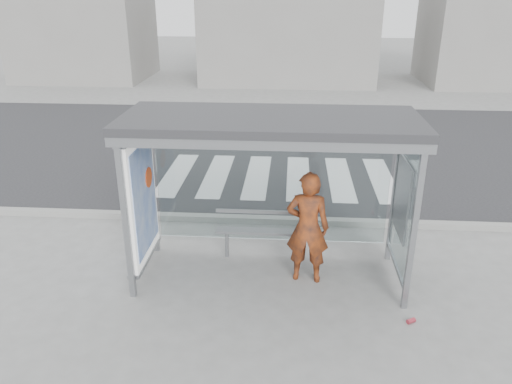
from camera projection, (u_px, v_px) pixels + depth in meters
ground at (269, 276)px, 8.02m from camera, size 80.00×80.00×0.00m
road at (281, 146)px, 14.47m from camera, size 30.00×10.00×0.01m
curb at (274, 220)px, 9.80m from camera, size 30.00×0.18×0.12m
crosswalk at (278, 177)px, 12.17m from camera, size 5.55×3.00×0.00m
bus_shelter at (245, 157)px, 7.34m from camera, size 4.25×1.65×2.62m
building_left at (82, 15)px, 24.13m from camera, size 6.00×5.00×6.00m
building_center at (288, 27)px, 23.64m from camera, size 8.00×5.00×5.00m
building_right at (487, 5)px, 22.65m from camera, size 5.00×5.00×7.00m
person at (308, 228)px, 7.60m from camera, size 0.70×0.50×1.81m
bench at (265, 231)px, 8.37m from camera, size 1.65×0.21×0.85m
soda_can at (411, 321)px, 6.89m from camera, size 0.14×0.12×0.07m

